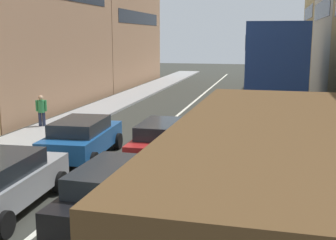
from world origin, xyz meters
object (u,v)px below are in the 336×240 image
(removalist_box_truck, at_px, (285,229))
(bus_mid_queue_primary, at_px, (271,69))
(wagon_left_lane_second, at_px, (1,181))
(sedan_right_lane_behind_truck, at_px, (267,161))
(sedan_centre_lane_second, at_px, (117,192))
(hatchback_centre_lane_third, at_px, (165,140))
(sedan_left_lane_third, at_px, (82,137))
(pedestrian_mid_sidewalk, at_px, (41,110))
(wagon_right_lane_far, at_px, (270,127))

(removalist_box_truck, height_order, bus_mid_queue_primary, bus_mid_queue_primary)
(wagon_left_lane_second, distance_m, bus_mid_queue_primary, 15.20)
(removalist_box_truck, distance_m, bus_mid_queue_primary, 17.38)
(wagon_left_lane_second, height_order, sedan_right_lane_behind_truck, same)
(sedan_right_lane_behind_truck, bearing_deg, sedan_centre_lane_second, 139.38)
(hatchback_centre_lane_third, bearing_deg, bus_mid_queue_primary, -24.14)
(removalist_box_truck, relative_size, sedan_left_lane_third, 1.76)
(wagon_left_lane_second, relative_size, sedan_right_lane_behind_truck, 0.99)
(removalist_box_truck, height_order, sedan_left_lane_third, removalist_box_truck)
(sedan_right_lane_behind_truck, relative_size, pedestrian_mid_sidewalk, 2.66)
(sedan_centre_lane_second, relative_size, wagon_left_lane_second, 1.00)
(sedan_centre_lane_second, relative_size, hatchback_centre_lane_third, 1.01)
(sedan_left_lane_third, relative_size, bus_mid_queue_primary, 0.41)
(wagon_left_lane_second, distance_m, wagon_right_lane_far, 10.94)
(sedan_right_lane_behind_truck, bearing_deg, pedestrian_mid_sidewalk, 64.85)
(wagon_right_lane_far, distance_m, pedestrian_mid_sidewalk, 10.92)
(sedan_left_lane_third, xyz_separation_m, bus_mid_queue_primary, (6.69, 8.41, 2.03))
(hatchback_centre_lane_third, xyz_separation_m, pedestrian_mid_sidewalk, (-7.23, 4.15, 0.15))
(sedan_left_lane_third, bearing_deg, wagon_right_lane_far, -65.83)
(removalist_box_truck, height_order, hatchback_centre_lane_third, removalist_box_truck)
(sedan_right_lane_behind_truck, distance_m, wagon_right_lane_far, 5.15)
(sedan_left_lane_third, bearing_deg, bus_mid_queue_primary, -41.89)
(sedan_centre_lane_second, relative_size, sedan_left_lane_third, 0.99)
(removalist_box_truck, xyz_separation_m, bus_mid_queue_primary, (-0.30, 17.36, 0.86))
(sedan_right_lane_behind_truck, bearing_deg, wagon_right_lane_far, 3.39)
(wagon_right_lane_far, height_order, bus_mid_queue_primary, bus_mid_queue_primary)
(removalist_box_truck, xyz_separation_m, pedestrian_mid_sidewalk, (-11.11, 13.32, -1.03))
(pedestrian_mid_sidewalk, bearing_deg, removalist_box_truck, -157.45)
(sedan_left_lane_third, relative_size, pedestrian_mid_sidewalk, 2.65)
(sedan_left_lane_third, distance_m, pedestrian_mid_sidewalk, 6.01)
(removalist_box_truck, height_order, pedestrian_mid_sidewalk, removalist_box_truck)
(sedan_left_lane_third, bearing_deg, sedan_centre_lane_second, -151.19)
(sedan_centre_lane_second, bearing_deg, sedan_left_lane_third, 34.13)
(sedan_centre_lane_second, distance_m, wagon_right_lane_far, 9.37)
(wagon_left_lane_second, height_order, sedan_left_lane_third, same)
(wagon_right_lane_far, bearing_deg, hatchback_centre_lane_third, 133.64)
(sedan_right_lane_behind_truck, xyz_separation_m, pedestrian_mid_sidewalk, (-10.85, 5.99, 0.15))
(sedan_left_lane_third, distance_m, bus_mid_queue_primary, 10.93)
(pedestrian_mid_sidewalk, bearing_deg, hatchback_centre_lane_third, -137.11)
(sedan_centre_lane_second, xyz_separation_m, wagon_right_lane_far, (3.50, 8.69, 0.00))
(hatchback_centre_lane_third, relative_size, sedan_left_lane_third, 0.98)
(removalist_box_truck, relative_size, sedan_right_lane_behind_truck, 1.76)
(wagon_left_lane_second, bearing_deg, sedan_left_lane_third, -1.81)
(removalist_box_truck, height_order, sedan_centre_lane_second, removalist_box_truck)
(bus_mid_queue_primary, bearing_deg, removalist_box_truck, 178.30)
(sedan_left_lane_third, bearing_deg, pedestrian_mid_sidewalk, 39.90)
(removalist_box_truck, xyz_separation_m, sedan_centre_lane_second, (-3.73, 3.78, -1.18))
(removalist_box_truck, distance_m, sedan_right_lane_behind_truck, 7.43)
(sedan_centre_lane_second, xyz_separation_m, bus_mid_queue_primary, (3.43, 13.58, 2.03))
(sedan_right_lane_behind_truck, xyz_separation_m, bus_mid_queue_primary, (-0.04, 10.03, 2.03))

